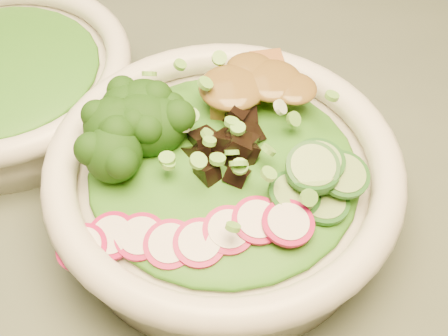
{
  "coord_description": "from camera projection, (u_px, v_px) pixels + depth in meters",
  "views": [
    {
      "loc": [
        -0.2,
        -0.37,
        1.21
      ],
      "look_at": [
        -0.18,
        -0.05,
        0.81
      ],
      "focal_mm": 50.0,
      "sensor_mm": 36.0,
      "label": 1
    }
  ],
  "objects": [
    {
      "name": "cucumber_slices",
      "position": [
        311.0,
        178.0,
        0.48
      ],
      "size": [
        0.1,
        0.1,
        0.04
      ],
      "primitive_type": null,
      "rotation": [
        0.0,
        0.0,
        -0.43
      ],
      "color": "#82B564",
      "rests_on": "salad_bowl"
    },
    {
      "name": "scallion_garnish",
      "position": [
        224.0,
        146.0,
        0.49
      ],
      "size": [
        0.21,
        0.21,
        0.03
      ],
      "primitive_type": null,
      "color": "#69B540",
      "rests_on": "salad_bowl"
    },
    {
      "name": "radish_slices",
      "position": [
        199.0,
        237.0,
        0.46
      ],
      "size": [
        0.13,
        0.09,
        0.02
      ],
      "primitive_type": null,
      "rotation": [
        0.0,
        0.0,
        -0.43
      ],
      "color": "#A10C41",
      "rests_on": "salad_bowl"
    },
    {
      "name": "broccoli_florets",
      "position": [
        143.0,
        136.0,
        0.5
      ],
      "size": [
        0.11,
        0.11,
        0.05
      ],
      "primitive_type": null,
      "rotation": [
        0.0,
        0.0,
        -0.43
      ],
      "color": "black",
      "rests_on": "salad_bowl"
    },
    {
      "name": "side_bowl",
      "position": [
        4.0,
        81.0,
        0.61
      ],
      "size": [
        0.26,
        0.26,
        0.07
      ],
      "rotation": [
        0.0,
        0.0,
        0.22
      ],
      "color": "silver",
      "rests_on": "dining_table"
    },
    {
      "name": "mushroom_heap",
      "position": [
        229.0,
        143.0,
        0.5
      ],
      "size": [
        0.1,
        0.1,
        0.04
      ],
      "primitive_type": null,
      "rotation": [
        0.0,
        0.0,
        -0.43
      ],
      "color": "black",
      "rests_on": "salad_bowl"
    },
    {
      "name": "peanut_sauce",
      "position": [
        250.0,
        87.0,
        0.53
      ],
      "size": [
        0.08,
        0.06,
        0.02
      ],
      "primitive_type": "ellipsoid",
      "color": "brown",
      "rests_on": "tofu_cubes"
    },
    {
      "name": "tofu_cubes",
      "position": [
        249.0,
        99.0,
        0.54
      ],
      "size": [
        0.12,
        0.1,
        0.04
      ],
      "primitive_type": null,
      "rotation": [
        0.0,
        0.0,
        -0.43
      ],
      "color": "#905D30",
      "rests_on": "salad_bowl"
    },
    {
      "name": "dining_table",
      "position": [
        383.0,
        225.0,
        0.69
      ],
      "size": [
        1.2,
        0.8,
        0.75
      ],
      "color": "black",
      "rests_on": "ground"
    },
    {
      "name": "salad_bowl",
      "position": [
        224.0,
        184.0,
        0.52
      ],
      "size": [
        0.29,
        0.29,
        0.08
      ],
      "rotation": [
        0.0,
        0.0,
        -0.43
      ],
      "color": "silver",
      "rests_on": "dining_table"
    },
    {
      "name": "lettuce_bed",
      "position": [
        224.0,
        167.0,
        0.51
      ],
      "size": [
        0.22,
        0.22,
        0.03
      ],
      "primitive_type": "ellipsoid",
      "color": "#186014",
      "rests_on": "salad_bowl"
    }
  ]
}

